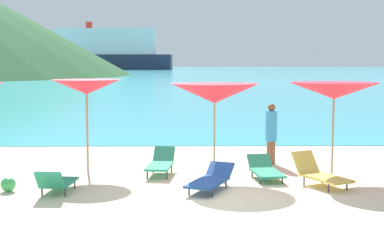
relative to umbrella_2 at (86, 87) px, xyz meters
The scene contains 13 objects.
ground_plane 8.17m from the umbrella_2, 65.71° to the left, with size 50.00×100.00×0.30m, color beige.
ocean_water 224.23m from the umbrella_2, 89.18° to the left, with size 650.00×440.00×0.02m, color #38B7CC.
umbrella_2 is the anchor object (origin of this frame).
umbrella_3 3.28m from the umbrella_2, ahead, with size 2.28×2.28×2.28m.
umbrella_4 6.18m from the umbrella_2, ahead, with size 2.27×2.27×2.31m.
lounge_chair_1 4.94m from the umbrella_2, 12.32° to the right, with size 0.77×1.54×0.50m.
lounge_chair_4 3.09m from the umbrella_2, 95.53° to the right, with size 0.67×1.33×0.59m.
lounge_chair_5 6.12m from the umbrella_2, 17.34° to the right, with size 1.21×1.61×0.71m.
lounge_chair_9 2.70m from the umbrella_2, 12.05° to the right, with size 0.72×1.59×0.60m.
lounge_chair_10 4.19m from the umbrella_2, 34.41° to the right, with size 1.20×1.74×0.50m.
beachgoer_1 5.14m from the umbrella_2, 11.42° to the left, with size 0.31×0.31×1.67m.
beach_ball 3.28m from the umbrella_2, 120.87° to the right, with size 0.32×0.32×0.32m, color #3FB259.
cruise_ship 238.89m from the umbrella_2, 98.18° to the left, with size 60.90×13.59×21.71m.
Camera 1 is at (-0.71, -10.93, 2.77)m, focal length 50.72 mm.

